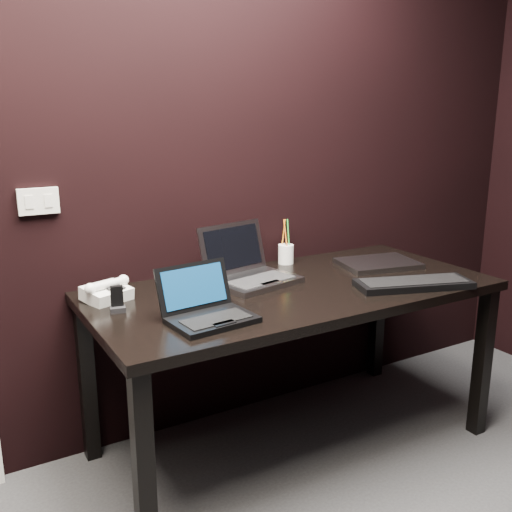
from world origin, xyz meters
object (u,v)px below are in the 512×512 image
desk_phone (107,292)px  ext_keyboard (414,284)px  silver_laptop (250,272)px  netbook (207,310)px  mobile_phone (117,302)px  closed_laptop (378,263)px  desk (294,304)px  pen_cup (286,253)px

desk_phone → ext_keyboard: bearing=-22.2°
silver_laptop → desk_phone: 0.60m
netbook → mobile_phone: bearing=134.8°
netbook → closed_laptop: size_ratio=0.78×
desk → closed_laptop: bearing=7.7°
silver_laptop → ext_keyboard: size_ratio=0.79×
ext_keyboard → mobile_phone: mobile_phone is taller
ext_keyboard → mobile_phone: bearing=164.1°
netbook → pen_cup: pen_cup is taller
desk_phone → silver_laptop: bearing=-5.8°
netbook → ext_keyboard: (0.91, -0.08, -0.02)m
ext_keyboard → closed_laptop: ext_keyboard is taller
desk → silver_laptop: silver_laptop is taller
silver_laptop → ext_keyboard: silver_laptop is taller
netbook → closed_laptop: bearing=13.7°
closed_laptop → desk_phone: (-1.26, 0.14, 0.02)m
desk → netbook: (-0.49, -0.17, 0.12)m
mobile_phone → pen_cup: size_ratio=0.44×
netbook → pen_cup: bearing=37.5°
closed_laptop → pen_cup: pen_cup is taller
desk_phone → mobile_phone: bearing=-90.7°
closed_laptop → silver_laptop: bearing=173.0°
netbook → pen_cup: size_ratio=1.43×
desk_phone → pen_cup: pen_cup is taller
ext_keyboard → pen_cup: 0.64m
ext_keyboard → pen_cup: (-0.25, 0.59, 0.04)m
desk_phone → mobile_phone: mobile_phone is taller
desk → silver_laptop: bearing=130.0°
netbook → desk_phone: 0.46m
desk → silver_laptop: 0.23m
netbook → mobile_phone: (-0.25, 0.25, -0.00)m
closed_laptop → desk_phone: desk_phone is taller
closed_laptop → netbook: bearing=-166.3°
netbook → silver_laptop: bearing=42.5°
silver_laptop → pen_cup: 0.35m
desk → closed_laptop: 0.54m
pen_cup → mobile_phone: bearing=-164.1°
desk → desk_phone: size_ratio=8.48×
netbook → silver_laptop: silver_laptop is taller
netbook → silver_laptop: (0.36, 0.33, 0.01)m
netbook → desk_phone: bearing=122.1°
netbook → ext_keyboard: bearing=-5.2°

